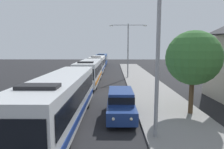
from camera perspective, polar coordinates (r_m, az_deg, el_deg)
bus_lead at (r=12.75m, az=-14.21°, el=-6.51°), size 2.58×12.32×3.21m
bus_second_in_line at (r=26.20m, az=-6.52°, el=0.91°), size 2.58×11.09×3.21m
bus_middle at (r=39.26m, az=-4.16°, el=3.19°), size 2.58×11.22×3.21m
bus_fourth_in_line at (r=52.94m, az=-2.94°, el=4.37°), size 2.58×12.29×3.21m
white_suv at (r=13.78m, az=2.53°, el=-8.03°), size 1.86×5.09×1.90m
streetlamp_near at (r=10.10m, az=13.18°, el=10.10°), size 6.51×0.28×8.22m
streetlamp_mid at (r=30.96m, az=4.63°, el=8.46°), size 5.74×0.28×8.25m
roadside_tree at (r=14.74m, az=22.33°, el=4.43°), size 3.74×3.74×5.81m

